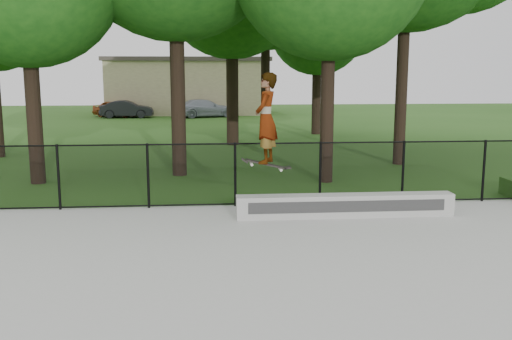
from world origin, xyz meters
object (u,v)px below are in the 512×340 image
object	(u,v)px
grind_ledge	(345,206)
car_a	(117,109)
car_c	(205,108)
car_b	(127,109)
skater_airborne	(266,120)

from	to	relation	value
grind_ledge	car_a	xyz separation A→B (m)	(-9.40, 30.00, 0.28)
car_a	car_c	xyz separation A→B (m)	(6.34, -0.77, 0.04)
car_b	car_a	bearing A→B (deg)	43.64
car_a	car_c	distance (m)	6.39
car_c	car_a	bearing A→B (deg)	63.70
grind_ledge	skater_airborne	bearing A→B (deg)	-170.36
car_b	skater_airborne	xyz separation A→B (m)	(6.80, -29.42, 1.59)
car_a	grind_ledge	bearing A→B (deg)	-137.88
car_a	car_c	size ratio (longest dim) A/B	0.86
grind_ledge	car_c	world-z (taller)	car_c
car_a	car_b	world-z (taller)	car_b
car_a	car_c	bearing A→B (deg)	-72.23
grind_ledge	car_b	distance (m)	30.36
car_c	grind_ledge	bearing A→B (deg)	166.62
car_b	car_c	size ratio (longest dim) A/B	0.83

